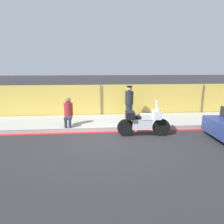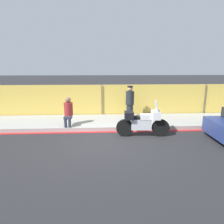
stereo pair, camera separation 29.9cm
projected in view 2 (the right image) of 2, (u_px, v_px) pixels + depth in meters
ground_plane at (103, 142)px, 7.64m from camera, size 120.00×120.00×0.00m
sidewalk at (102, 122)px, 10.12m from camera, size 43.86×2.51×0.18m
curb_paint_stripe at (103, 132)px, 8.83m from camera, size 43.86×0.18×0.01m
storefront_fence at (102, 101)px, 11.24m from camera, size 41.67×0.17×1.85m
motorcycle at (142, 122)px, 8.20m from camera, size 2.20×0.57×1.50m
officer_standing at (130, 102)px, 10.47m from camera, size 0.43×0.43×1.68m
person_seated_on_curb at (68, 110)px, 9.08m from camera, size 0.40×0.68×1.30m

